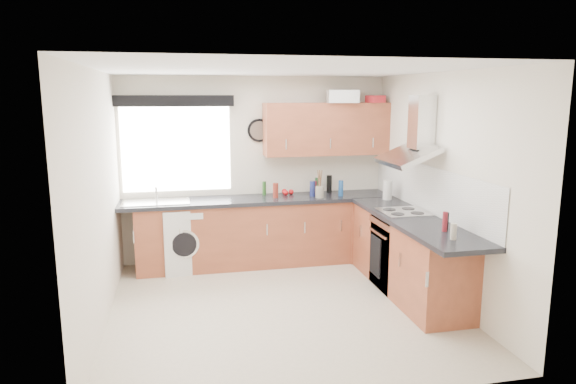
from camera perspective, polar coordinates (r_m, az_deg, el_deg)
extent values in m
plane|color=beige|center=(5.66, -0.68, -12.70)|extent=(3.60, 3.60, 0.00)
cube|color=white|center=(5.20, -0.75, 13.47)|extent=(3.60, 3.60, 0.02)
cube|color=silver|center=(7.04, -3.62, 2.52)|extent=(3.60, 0.02, 2.50)
cube|color=silver|center=(3.59, 5.01, -5.48)|extent=(3.60, 0.02, 2.50)
cube|color=silver|center=(5.25, -20.36, -0.95)|extent=(0.02, 3.60, 2.50)
cube|color=silver|center=(5.91, 16.65, 0.52)|extent=(0.02, 3.60, 2.50)
cube|color=silver|center=(6.92, -12.29, 4.66)|extent=(1.40, 0.02, 1.10)
cube|color=black|center=(6.80, -12.50, 9.87)|extent=(1.50, 0.18, 0.14)
cube|color=white|center=(6.18, 15.21, 0.36)|extent=(0.01, 3.00, 0.54)
cube|color=brown|center=(6.91, -4.00, -4.58)|extent=(3.00, 0.58, 0.86)
cube|color=brown|center=(7.29, 8.58, -3.87)|extent=(0.60, 0.60, 0.86)
cube|color=brown|center=(6.10, 13.16, -6.93)|extent=(0.58, 2.10, 0.86)
cube|color=black|center=(6.81, -3.21, -0.87)|extent=(3.60, 0.62, 0.05)
cube|color=black|center=(5.85, 13.88, -3.11)|extent=(0.62, 2.42, 0.05)
cube|color=black|center=(6.23, 12.48, -6.58)|extent=(0.56, 0.58, 0.85)
cube|color=silver|center=(6.10, 12.67, -2.17)|extent=(0.52, 0.52, 0.01)
cube|color=brown|center=(7.02, 4.29, 7.00)|extent=(1.70, 0.35, 0.70)
cube|color=silver|center=(6.83, -11.49, -5.08)|extent=(0.65, 0.63, 0.83)
cylinder|color=black|center=(6.95, -3.21, 6.84)|extent=(0.31, 0.04, 0.31)
cube|color=silver|center=(6.96, 6.08, 10.51)|extent=(0.44, 0.34, 0.17)
cube|color=red|center=(7.12, 9.69, 10.14)|extent=(0.26, 0.23, 0.10)
cylinder|color=gray|center=(6.81, 3.53, 0.00)|extent=(0.13, 0.13, 0.15)
cylinder|color=silver|center=(6.80, 11.00, 0.23)|extent=(0.12, 0.12, 0.25)
cylinder|color=black|center=(7.17, 4.60, 0.90)|extent=(0.07, 0.07, 0.24)
cylinder|color=navy|center=(6.91, 2.73, 0.38)|extent=(0.07, 0.07, 0.20)
cylinder|color=#561218|center=(7.02, 2.98, 0.47)|extent=(0.06, 0.06, 0.19)
cylinder|color=maroon|center=(6.79, -1.39, 0.18)|extent=(0.07, 0.07, 0.20)
cylinder|color=#214C1B|center=(6.99, -2.66, 0.42)|extent=(0.05, 0.05, 0.19)
cylinder|color=#18441F|center=(7.08, 3.20, 0.69)|extent=(0.05, 0.05, 0.22)
cylinder|color=navy|center=(6.95, 5.89, 0.42)|extent=(0.06, 0.06, 0.21)
cylinder|color=#ABA392|center=(5.08, 17.92, -4.19)|extent=(0.06, 0.06, 0.16)
cylinder|color=black|center=(5.43, 17.16, -3.10)|extent=(0.05, 0.05, 0.18)
cylinder|color=maroon|center=(5.35, 17.04, -3.17)|extent=(0.05, 0.05, 0.20)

